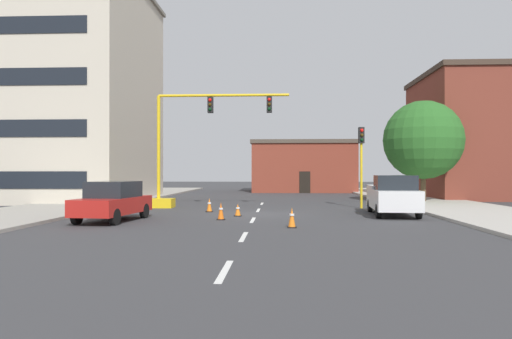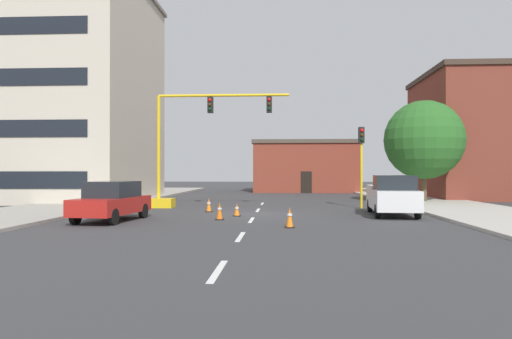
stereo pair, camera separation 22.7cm
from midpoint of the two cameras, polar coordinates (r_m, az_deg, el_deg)
ground_plane at (r=24.49m, az=-0.25°, el=-5.33°), size 160.00×160.00×0.00m
sidewalk_left at (r=34.88m, az=-18.86°, el=-3.69°), size 6.00×56.00×0.14m
sidewalk_right at (r=34.01m, az=20.39°, el=-3.78°), size 6.00×56.00×0.14m
lane_stripe_seg_0 at (r=10.66m, az=-4.38°, el=-11.94°), size 0.16×2.40×0.01m
lane_stripe_seg_1 at (r=16.06m, az=-1.90°, el=-7.99°), size 0.16×2.40×0.01m
lane_stripe_seg_2 at (r=21.51m, az=-0.69°, el=-6.03°), size 0.16×2.40×0.01m
lane_stripe_seg_3 at (r=26.98m, az=0.03°, el=-4.86°), size 0.16×2.40×0.01m
lane_stripe_seg_4 at (r=32.46m, az=0.50°, el=-4.08°), size 0.16×2.40×0.01m
building_tall_left at (r=41.50m, az=-24.35°, el=8.34°), size 16.29×14.29×16.70m
building_brick_center at (r=52.88m, az=5.47°, el=0.36°), size 11.12×8.56×5.47m
building_row_right at (r=43.99m, az=26.12°, el=3.61°), size 11.51×10.88×10.22m
traffic_signal_gantry at (r=29.24m, az=-9.63°, el=-0.14°), size 8.77×1.20×6.83m
traffic_light_pole_right at (r=29.00m, az=12.20°, el=2.44°), size 0.32×0.47×4.80m
tree_right_mid at (r=35.22m, az=19.09°, el=3.34°), size 5.45×5.45×7.10m
pickup_truck_white at (r=24.74m, az=15.68°, el=-3.01°), size 2.43×5.54×1.99m
sedan_red_near_left at (r=21.94m, az=-16.92°, el=-3.59°), size 2.33×4.68×1.74m
traffic_cone_roadside_a at (r=25.95m, az=-5.82°, el=-4.23°), size 0.36×0.36×0.75m
traffic_cone_roadside_b at (r=23.38m, az=-2.46°, el=-4.83°), size 0.36×0.36×0.62m
traffic_cone_roadside_c at (r=21.65m, az=-4.50°, el=-4.97°), size 0.36×0.36×0.79m
traffic_cone_roadside_d at (r=18.61m, az=3.94°, el=-5.74°), size 0.36×0.36×0.79m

